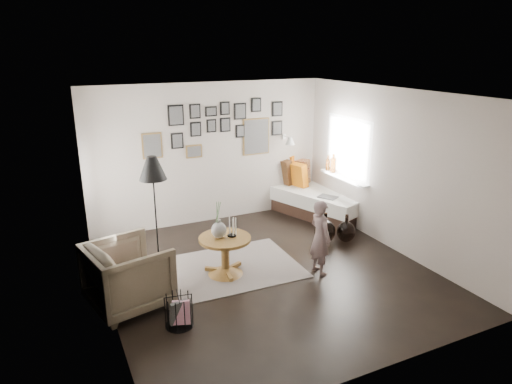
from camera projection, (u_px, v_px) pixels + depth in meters
name	position (u px, v px, depth m)	size (l,w,h in m)	color
ground	(267.00, 272.00, 6.75)	(4.80, 4.80, 0.00)	black
wall_back	(209.00, 154.00, 8.42)	(4.50, 4.50, 0.00)	#B0A49A
wall_front	(383.00, 257.00, 4.29)	(4.50, 4.50, 0.00)	#B0A49A
wall_left	(100.00, 213.00, 5.43)	(4.80, 4.80, 0.00)	#B0A49A
wall_right	(394.00, 171.00, 7.28)	(4.80, 4.80, 0.00)	#B0A49A
ceiling	(269.00, 94.00, 5.96)	(4.80, 4.80, 0.00)	white
door_left	(92.00, 203.00, 6.55)	(0.00, 2.14, 2.14)	white
window_right	(339.00, 173.00, 8.51)	(0.15, 1.32, 1.30)	white
gallery_wall	(224.00, 129.00, 8.39)	(2.74, 0.03, 1.08)	brown
wall_sconce	(290.00, 141.00, 8.78)	(0.18, 0.36, 0.16)	white
rug	(226.00, 269.00, 6.85)	(2.15, 1.51, 0.01)	#BBAEA4
pedestal_table	(225.00, 257.00, 6.61)	(0.75, 0.75, 0.59)	brown
vase	(219.00, 227.00, 6.45)	(0.21, 0.21, 0.54)	black
candles	(232.00, 227.00, 6.52)	(0.13, 0.13, 0.28)	black
daybed	(311.00, 196.00, 9.15)	(1.64, 2.40, 1.10)	black
magazine_on_daybed	(328.00, 197.00, 8.51)	(0.25, 0.34, 0.02)	black
armchair	(128.00, 275.00, 5.76)	(0.92, 0.95, 0.86)	brown
armchair_cushion	(127.00, 270.00, 5.79)	(0.39, 0.39, 0.10)	white
floor_lamp	(153.00, 172.00, 6.52)	(0.40, 0.40, 1.71)	black
magazine_basket	(179.00, 311.00, 5.41)	(0.37, 0.37, 0.40)	black
demijohn_large	(325.00, 231.00, 7.72)	(0.36, 0.36, 0.54)	black
demijohn_small	(346.00, 231.00, 7.77)	(0.32, 0.32, 0.49)	black
child	(320.00, 238.00, 6.58)	(0.41, 0.27, 1.12)	#695353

